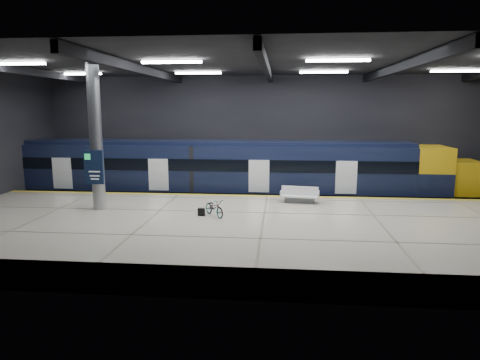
# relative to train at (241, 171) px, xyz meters

# --- Properties ---
(ground) EXTENTS (30.00, 30.00, 0.00)m
(ground) POSITION_rel_train_xyz_m (1.73, -5.50, -2.06)
(ground) COLOR black
(ground) RESTS_ON ground
(room_shell) EXTENTS (30.10, 16.10, 8.05)m
(room_shell) POSITION_rel_train_xyz_m (1.73, -5.49, 3.66)
(room_shell) COLOR black
(room_shell) RESTS_ON ground
(platform) EXTENTS (30.00, 11.00, 1.10)m
(platform) POSITION_rel_train_xyz_m (1.73, -8.00, -1.51)
(platform) COLOR beige
(platform) RESTS_ON ground
(safety_strip) EXTENTS (30.00, 0.40, 0.01)m
(safety_strip) POSITION_rel_train_xyz_m (1.73, -2.75, -0.95)
(safety_strip) COLOR gold
(safety_strip) RESTS_ON platform
(rails) EXTENTS (30.00, 1.52, 0.16)m
(rails) POSITION_rel_train_xyz_m (1.73, 0.00, -1.98)
(rails) COLOR gray
(rails) RESTS_ON ground
(train) EXTENTS (29.40, 2.84, 3.79)m
(train) POSITION_rel_train_xyz_m (0.00, 0.00, 0.00)
(train) COLOR black
(train) RESTS_ON ground
(bench) EXTENTS (2.05, 1.10, 0.86)m
(bench) POSITION_rel_train_xyz_m (3.46, -4.21, -0.66)
(bench) COLOR #595B60
(bench) RESTS_ON platform
(bicycle) EXTENTS (1.36, 1.53, 0.80)m
(bicycle) POSITION_rel_train_xyz_m (-0.51, -7.36, -0.56)
(bicycle) COLOR #99999E
(bicycle) RESTS_ON platform
(pannier_bag) EXTENTS (0.32, 0.21, 0.35)m
(pannier_bag) POSITION_rel_train_xyz_m (-1.11, -7.36, -0.78)
(pannier_bag) COLOR black
(pannier_bag) RESTS_ON platform
(info_column) EXTENTS (0.90, 0.78, 6.90)m
(info_column) POSITION_rel_train_xyz_m (-6.27, -6.52, 2.40)
(info_column) COLOR #9EA0A5
(info_column) RESTS_ON platform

